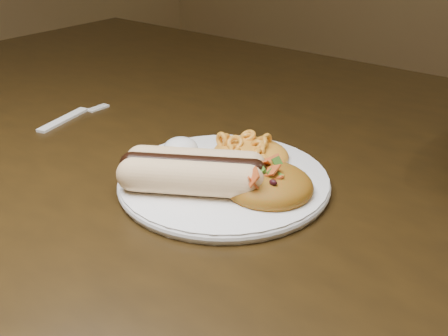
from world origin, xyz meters
The scene contains 7 objects.
table centered at (0.00, 0.00, 0.66)m, with size 1.60×0.90×0.75m.
plate centered at (0.05, -0.13, 0.76)m, with size 0.24×0.24×0.01m, color white.
hotdog centered at (0.04, -0.17, 0.78)m, with size 0.13×0.13×0.04m.
mac_and_cheese centered at (0.05, -0.08, 0.78)m, with size 0.10×0.09×0.04m, color gold.
sour_cream centered at (-0.02, -0.12, 0.78)m, with size 0.04×0.04×0.03m, color white.
taco_salad centered at (0.11, -0.13, 0.78)m, with size 0.10×0.09×0.04m.
fork centered at (-0.26, -0.13, 0.75)m, with size 0.02×0.14×0.00m, color white.
Camera 1 is at (0.38, -0.55, 1.04)m, focal length 42.00 mm.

